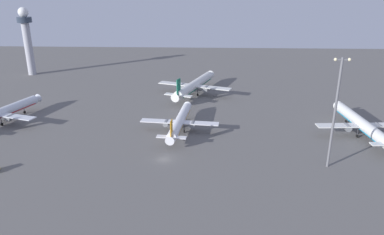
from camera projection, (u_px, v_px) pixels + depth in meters
The scene contains 7 objects.
ground_plane at pixel (164, 160), 109.65m from camera, with size 416.00×416.00×0.00m, color #605E5B.
control_tower at pixel (27, 36), 206.19m from camera, with size 8.00×8.00×38.07m.
airplane_far_stand at pixel (362, 124), 126.07m from camera, with size 32.37×41.55×10.65m.
airplane_terminal_side at pixel (180, 121), 130.26m from camera, with size 28.39×36.41×9.33m.
airplane_taxiway_distant at pixel (0, 114), 136.99m from camera, with size 31.37×39.93×10.46m.
airplane_near_gate at pixel (195, 85), 173.49m from camera, with size 35.43×45.01×11.92m.
apron_light_east at pixel (335, 108), 99.41m from camera, with size 4.80×0.90×31.89m.
Camera 1 is at (12.66, -98.12, 49.66)m, focal length 33.99 mm.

